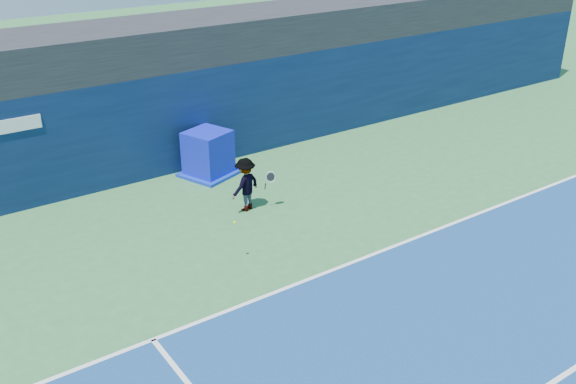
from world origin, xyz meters
The scene contains 7 objects.
ground centered at (0.00, 0.00, 0.00)m, with size 80.00×80.00×0.00m, color #316E39.
baseline centered at (0.00, 3.00, 0.01)m, with size 24.00×0.10×0.01m, color white.
stadium_band centered at (0.00, 11.50, 3.60)m, with size 36.00×3.00×1.20m, color black.
back_wall_assembly centered at (0.00, 10.50, 1.50)m, with size 36.00×1.03×3.00m.
equipment_cart centered at (-0.38, 9.32, 0.62)m, with size 1.81×1.81×1.36m.
tennis_player centered at (-0.69, 6.70, 0.72)m, with size 1.25×0.80×1.45m.
tennis_ball centered at (-2.26, 4.58, 0.99)m, with size 0.07×0.07×0.07m.
Camera 1 is at (-8.47, -6.45, 7.61)m, focal length 40.00 mm.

